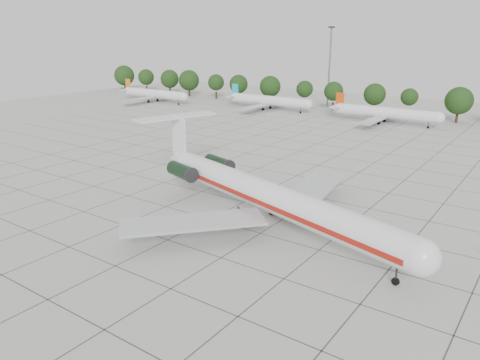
% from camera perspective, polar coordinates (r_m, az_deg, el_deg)
% --- Properties ---
extents(ground, '(260.00, 260.00, 0.00)m').
position_cam_1_polar(ground, '(68.35, 0.51, -2.70)').
color(ground, '#B5B5AE').
rests_on(ground, ground).
extents(apron_joints, '(170.00, 170.00, 0.02)m').
position_cam_1_polar(apron_joints, '(80.48, 6.61, 0.35)').
color(apron_joints, '#383838').
rests_on(apron_joints, ground).
extents(main_airliner, '(47.01, 36.06, 11.23)m').
position_cam_1_polar(main_airliner, '(60.25, 2.42, -1.55)').
color(main_airliner, silver).
rests_on(main_airliner, ground).
extents(bg_airliner_a, '(28.24, 27.20, 7.40)m').
position_cam_1_polar(bg_airliner_a, '(169.86, -10.41, 10.28)').
color(bg_airliner_a, silver).
rests_on(bg_airliner_a, ground).
extents(bg_airliner_b, '(28.24, 27.20, 7.40)m').
position_cam_1_polar(bg_airliner_b, '(150.50, 3.55, 9.62)').
color(bg_airliner_b, silver).
rests_on(bg_airliner_b, ground).
extents(bg_airliner_c, '(28.24, 27.20, 7.40)m').
position_cam_1_polar(bg_airliner_c, '(132.96, 17.29, 7.81)').
color(bg_airliner_c, silver).
rests_on(bg_airliner_c, ground).
extents(tree_line, '(249.86, 8.44, 10.22)m').
position_cam_1_polar(tree_line, '(146.96, 16.10, 9.99)').
color(tree_line, '#332114').
rests_on(tree_line, ground).
extents(floodlight_mast, '(1.60, 1.60, 25.45)m').
position_cam_1_polar(floodlight_mast, '(159.53, 10.88, 13.91)').
color(floodlight_mast, slate).
rests_on(floodlight_mast, ground).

